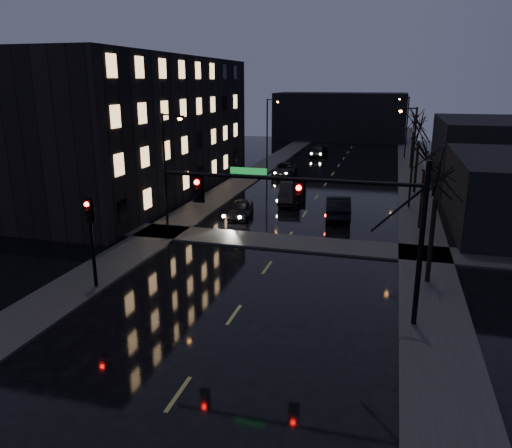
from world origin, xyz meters
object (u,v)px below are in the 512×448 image
Objects in this scene: oncoming_car_c at (285,169)px; oncoming_car_d at (318,151)px; oncoming_car_b at (291,193)px; lead_car at (338,207)px; oncoming_car_a at (241,209)px.

oncoming_car_c is 1.03× the size of oncoming_car_d.
oncoming_car_d is (-1.75, 27.57, -0.13)m from oncoming_car_b.
oncoming_car_b is at bearing -47.85° from lead_car.
lead_car reaches higher than oncoming_car_d.
lead_car is at bearing 7.48° from oncoming_car_a.
oncoming_car_a is 33.22m from oncoming_car_d.
oncoming_car_b is 27.63m from oncoming_car_d.
lead_car is at bearing -70.96° from oncoming_car_c.
oncoming_car_b is at bearing 57.08° from oncoming_car_a.
oncoming_car_b is 1.05× the size of oncoming_car_d.
oncoming_car_c is at bearing 96.36° from oncoming_car_b.
oncoming_car_b is 1.01× the size of lead_car.
oncoming_car_d is 31.90m from lead_car.
oncoming_car_b is 12.50m from oncoming_car_c.
oncoming_car_c is 1.00× the size of lead_car.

